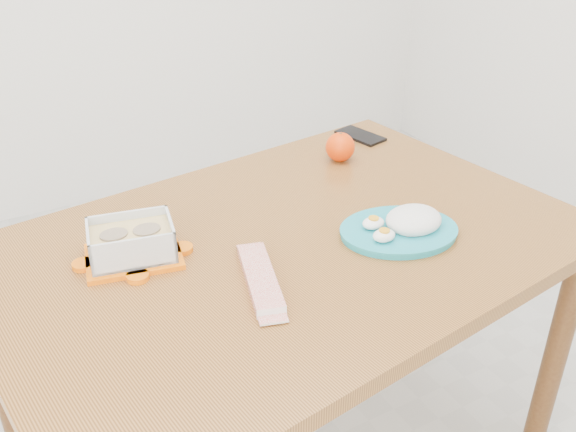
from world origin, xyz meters
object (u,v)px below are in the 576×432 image
food_container (132,242)px  smartphone (360,136)px  orange_fruit (340,147)px  dining_table (288,271)px  rice_plate (404,225)px

food_container → smartphone: size_ratio=1.50×
food_container → orange_fruit: size_ratio=2.74×
dining_table → rice_plate: (0.24, -0.11, 0.11)m
food_container → orange_fruit: (0.67, 0.21, -0.00)m
orange_fruit → food_container: bearing=-162.4°
smartphone → orange_fruit: bearing=-156.3°
food_container → orange_fruit: 0.70m
dining_table → orange_fruit: orange_fruit is taller
rice_plate → smartphone: size_ratio=2.23×
dining_table → orange_fruit: bearing=34.1°
food_container → orange_fruit: bearing=29.0°
smartphone → dining_table: bearing=-152.9°
food_container → smartphone: bearing=33.1°
food_container → dining_table: bearing=-3.9°
food_container → smartphone: (0.82, 0.33, -0.04)m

